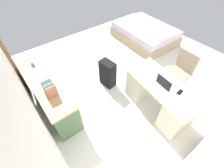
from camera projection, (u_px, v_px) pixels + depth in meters
name	position (u px, v px, depth m)	size (l,w,h in m)	color
ground_plane	(132.00, 76.00, 3.96)	(5.66, 5.66, 0.00)	silver
wall_back	(8.00, 73.00, 1.94)	(4.17, 0.10, 2.84)	silver
door_wooden	(3.00, 46.00, 3.08)	(0.88, 0.05, 2.04)	#936038
desk	(159.00, 96.00, 3.00)	(1.50, 0.80, 0.74)	beige
office_chair	(178.00, 74.00, 3.39)	(0.52, 0.52, 0.94)	black
credenza	(50.00, 94.00, 3.07)	(1.80, 0.48, 0.72)	#4C6B47
bed	(145.00, 33.00, 4.97)	(1.96, 1.48, 0.58)	tan
suitcase_black	(108.00, 74.00, 3.53)	(0.36, 0.22, 0.66)	black
laptop	(165.00, 84.00, 2.68)	(0.33, 0.25, 0.21)	silver
computer_mouse	(156.00, 76.00, 2.87)	(0.06, 0.10, 0.03)	white
cell_phone_near_laptop	(180.00, 92.00, 2.60)	(0.07, 0.14, 0.01)	black
desk_lamp	(193.00, 94.00, 2.26)	(0.16, 0.11, 0.34)	silver
book_row	(50.00, 89.00, 2.55)	(0.24, 0.17, 0.23)	#BD6F53
figurine_small	(32.00, 64.00, 3.07)	(0.08, 0.08, 0.11)	#4C7FBF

